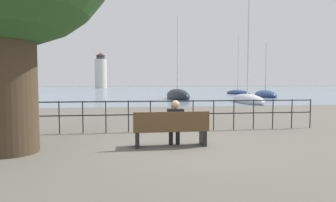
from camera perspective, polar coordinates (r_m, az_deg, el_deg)
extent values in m
plane|color=#605B51|center=(6.80, 0.58, -9.77)|extent=(1000.00, 1000.00, 0.00)
cube|color=slate|center=(168.69, -7.46, 2.87)|extent=(600.00, 300.00, 0.01)
cylinder|color=#423323|center=(6.94, -30.99, 3.28)|extent=(1.11, 1.11, 3.19)
cube|color=brown|center=(6.71, 0.58, -6.24)|extent=(1.90, 0.45, 0.05)
cube|color=brown|center=(6.47, 0.85, -4.36)|extent=(1.90, 0.04, 0.45)
cube|color=black|center=(6.69, -6.72, -8.27)|extent=(0.10, 0.41, 0.40)
cube|color=black|center=(6.93, 7.61, -7.86)|extent=(0.10, 0.41, 0.40)
cylinder|color=black|center=(6.90, 0.63, -7.66)|extent=(0.11, 0.11, 0.45)
cylinder|color=black|center=(6.93, 2.13, -7.61)|extent=(0.11, 0.11, 0.45)
cube|color=black|center=(6.79, 1.50, -5.50)|extent=(0.34, 0.26, 0.14)
cube|color=black|center=(6.67, 1.63, -3.88)|extent=(0.40, 0.24, 0.51)
sphere|color=tan|center=(6.63, 1.63, -0.73)|extent=(0.21, 0.21, 0.21)
cylinder|color=black|center=(9.57, -31.11, -3.23)|extent=(0.04, 0.04, 1.05)
cylinder|color=black|center=(9.30, -26.97, -3.29)|extent=(0.04, 0.04, 1.05)
cylinder|color=black|center=(9.09, -22.60, -3.33)|extent=(0.04, 0.04, 1.05)
cylinder|color=black|center=(8.93, -18.06, -3.35)|extent=(0.04, 0.04, 1.05)
cylinder|color=black|center=(8.83, -13.37, -3.35)|extent=(0.04, 0.04, 1.05)
cylinder|color=black|center=(8.79, -8.62, -3.33)|extent=(0.04, 0.04, 1.05)
cylinder|color=black|center=(8.81, -3.85, -3.28)|extent=(0.04, 0.04, 1.05)
cylinder|color=black|center=(8.89, 0.87, -3.21)|extent=(0.04, 0.04, 1.05)
cylinder|color=black|center=(9.03, 5.47, -3.12)|extent=(0.04, 0.04, 1.05)
cylinder|color=black|center=(9.22, 9.91, -3.02)|extent=(0.04, 0.04, 1.05)
cylinder|color=black|center=(9.47, 14.13, -2.91)|extent=(0.04, 0.04, 1.05)
cylinder|color=black|center=(9.76, 18.12, -2.78)|extent=(0.04, 0.04, 1.05)
cylinder|color=black|center=(10.10, 21.86, -2.66)|extent=(0.04, 0.04, 1.05)
cylinder|color=black|center=(10.48, 25.34, -2.53)|extent=(0.04, 0.04, 1.05)
cylinder|color=black|center=(10.90, 28.56, -2.40)|extent=(0.04, 0.04, 1.05)
cylinder|color=black|center=(8.80, -1.48, -0.04)|extent=(10.97, 0.04, 0.04)
cylinder|color=black|center=(8.83, -1.48, -2.91)|extent=(10.97, 0.04, 0.04)
ellipsoid|color=navy|center=(48.13, 14.92, 1.72)|extent=(3.22, 7.00, 1.08)
cylinder|color=silver|center=(48.27, 15.02, 7.93)|extent=(0.14, 0.14, 9.80)
ellipsoid|color=silver|center=(24.50, 16.88, 0.18)|extent=(2.22, 6.79, 1.13)
cylinder|color=silver|center=(24.69, 17.07, 11.01)|extent=(0.14, 0.14, 8.62)
ellipsoid|color=navy|center=(37.80, 20.41, 1.25)|extent=(3.73, 7.56, 1.29)
cylinder|color=silver|center=(37.86, 20.53, 6.90)|extent=(0.14, 0.14, 6.68)
ellipsoid|color=black|center=(29.35, 2.06, 1.04)|extent=(2.53, 7.05, 1.65)
cylinder|color=silver|center=(29.53, 2.08, 10.14)|extent=(0.14, 0.14, 8.36)
cylinder|color=beige|center=(143.12, -14.42, 5.75)|extent=(6.13, 6.13, 15.23)
cylinder|color=#2D2D33|center=(143.74, -14.47, 9.15)|extent=(4.29, 4.29, 1.86)
cone|color=#4C1E19|center=(143.92, -14.48, 9.81)|extent=(4.91, 4.91, 1.49)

